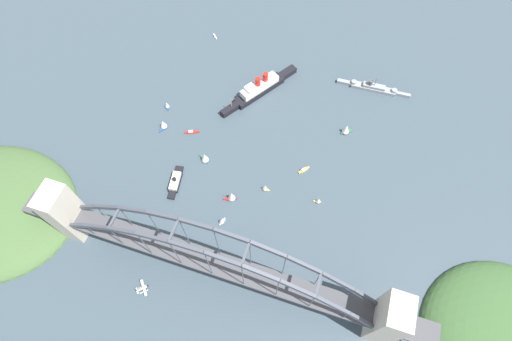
{
  "coord_description": "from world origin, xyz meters",
  "views": [
    {
      "loc": [
        44.5,
        -55.24,
        266.41
      ],
      "look_at": [
        0.0,
        80.44,
        8.0
      ],
      "focal_mm": 27.1,
      "sensor_mm": 36.0,
      "label": 1
    }
  ],
  "objects_px": {
    "ocean_liner": "(260,88)",
    "naval_cruiser": "(373,88)",
    "small_boat_1": "(163,124)",
    "small_boat_0": "(318,200)",
    "seaplane_taxiing_near_bridge": "(143,289)",
    "harbor_ferry_steamer": "(175,181)",
    "small_boat_3": "(167,105)",
    "small_boat_6": "(265,187)",
    "small_boat_9": "(205,157)",
    "harbor_arch_bridge": "(216,262)",
    "small_boat_7": "(231,196)",
    "small_boat_8": "(215,36)",
    "small_boat_5": "(346,129)",
    "small_boat_2": "(304,170)",
    "small_boat_4": "(192,132)",
    "small_boat_10": "(222,221)"
  },
  "relations": [
    {
      "from": "small_boat_0",
      "to": "small_boat_6",
      "type": "xyz_separation_m",
      "value": [
        -41.1,
        -2.41,
        0.57
      ]
    },
    {
      "from": "seaplane_taxiing_near_bridge",
      "to": "small_boat_8",
      "type": "bearing_deg",
      "value": 99.75
    },
    {
      "from": "ocean_liner",
      "to": "naval_cruiser",
      "type": "height_order",
      "value": "ocean_liner"
    },
    {
      "from": "small_boat_2",
      "to": "small_boat_3",
      "type": "xyz_separation_m",
      "value": [
        -128.02,
        23.81,
        2.59
      ]
    },
    {
      "from": "small_boat_4",
      "to": "small_boat_10",
      "type": "distance_m",
      "value": 85.03
    },
    {
      "from": "small_boat_8",
      "to": "small_boat_9",
      "type": "bearing_deg",
      "value": -72.03
    },
    {
      "from": "harbor_ferry_steamer",
      "to": "small_boat_3",
      "type": "bearing_deg",
      "value": 119.33
    },
    {
      "from": "harbor_arch_bridge",
      "to": "ocean_liner",
      "type": "distance_m",
      "value": 164.32
    },
    {
      "from": "ocean_liner",
      "to": "naval_cruiser",
      "type": "relative_size",
      "value": 1.13
    },
    {
      "from": "naval_cruiser",
      "to": "small_boat_2",
      "type": "height_order",
      "value": "naval_cruiser"
    },
    {
      "from": "harbor_arch_bridge",
      "to": "naval_cruiser",
      "type": "bearing_deg",
      "value": 69.95
    },
    {
      "from": "naval_cruiser",
      "to": "small_boat_1",
      "type": "bearing_deg",
      "value": -149.08
    },
    {
      "from": "small_boat_6",
      "to": "harbor_ferry_steamer",
      "type": "bearing_deg",
      "value": -166.5
    },
    {
      "from": "small_boat_3",
      "to": "small_boat_7",
      "type": "height_order",
      "value": "small_boat_7"
    },
    {
      "from": "seaplane_taxiing_near_bridge",
      "to": "small_boat_0",
      "type": "relative_size",
      "value": 1.57
    },
    {
      "from": "small_boat_4",
      "to": "small_boat_8",
      "type": "bearing_deg",
      "value": 101.32
    },
    {
      "from": "harbor_ferry_steamer",
      "to": "small_boat_8",
      "type": "xyz_separation_m",
      "value": [
        -29.05,
        159.08,
        -1.47
      ]
    },
    {
      "from": "small_boat_7",
      "to": "small_boat_3",
      "type": "bearing_deg",
      "value": 141.96
    },
    {
      "from": "small_boat_8",
      "to": "small_boat_5",
      "type": "bearing_deg",
      "value": -26.42
    },
    {
      "from": "small_boat_7",
      "to": "small_boat_5",
      "type": "bearing_deg",
      "value": 51.51
    },
    {
      "from": "naval_cruiser",
      "to": "small_boat_6",
      "type": "relative_size",
      "value": 8.76
    },
    {
      "from": "small_boat_0",
      "to": "small_boat_6",
      "type": "bearing_deg",
      "value": -176.65
    },
    {
      "from": "small_boat_0",
      "to": "small_boat_1",
      "type": "relative_size",
      "value": 0.62
    },
    {
      "from": "small_boat_1",
      "to": "small_boat_8",
      "type": "height_order",
      "value": "small_boat_1"
    },
    {
      "from": "small_boat_0",
      "to": "small_boat_9",
      "type": "relative_size",
      "value": 0.61
    },
    {
      "from": "small_boat_4",
      "to": "small_boat_8",
      "type": "distance_m",
      "value": 113.7
    },
    {
      "from": "small_boat_0",
      "to": "small_boat_3",
      "type": "bearing_deg",
      "value": 162.16
    },
    {
      "from": "seaplane_taxiing_near_bridge",
      "to": "small_boat_7",
      "type": "distance_m",
      "value": 88.27
    },
    {
      "from": "small_boat_5",
      "to": "small_boat_6",
      "type": "bearing_deg",
      "value": -123.73
    },
    {
      "from": "seaplane_taxiing_near_bridge",
      "to": "small_boat_10",
      "type": "xyz_separation_m",
      "value": [
        33.27,
        61.33,
        1.08
      ]
    },
    {
      "from": "naval_cruiser",
      "to": "small_boat_1",
      "type": "height_order",
      "value": "naval_cruiser"
    },
    {
      "from": "ocean_liner",
      "to": "small_boat_4",
      "type": "relative_size",
      "value": 6.09
    },
    {
      "from": "harbor_ferry_steamer",
      "to": "small_boat_8",
      "type": "bearing_deg",
      "value": 100.35
    },
    {
      "from": "seaplane_taxiing_near_bridge",
      "to": "small_boat_1",
      "type": "bearing_deg",
      "value": 108.82
    },
    {
      "from": "seaplane_taxiing_near_bridge",
      "to": "small_boat_2",
      "type": "distance_m",
      "value": 145.7
    },
    {
      "from": "small_boat_5",
      "to": "small_boat_10",
      "type": "xyz_separation_m",
      "value": [
        -69.54,
        -107.03,
        -2.03
      ]
    },
    {
      "from": "small_boat_4",
      "to": "small_boat_5",
      "type": "distance_m",
      "value": 128.16
    },
    {
      "from": "ocean_liner",
      "to": "small_boat_2",
      "type": "relative_size",
      "value": 8.18
    },
    {
      "from": "harbor_ferry_steamer",
      "to": "small_boat_9",
      "type": "distance_m",
      "value": 29.67
    },
    {
      "from": "seaplane_taxiing_near_bridge",
      "to": "small_boat_9",
      "type": "height_order",
      "value": "small_boat_9"
    },
    {
      "from": "small_boat_0",
      "to": "small_boat_6",
      "type": "height_order",
      "value": "small_boat_6"
    },
    {
      "from": "small_boat_2",
      "to": "small_boat_8",
      "type": "distance_m",
      "value": 168.33
    },
    {
      "from": "harbor_arch_bridge",
      "to": "harbor_ferry_steamer",
      "type": "xyz_separation_m",
      "value": [
        -57.06,
        54.91,
        -26.55
      ]
    },
    {
      "from": "small_boat_6",
      "to": "small_boat_0",
      "type": "bearing_deg",
      "value": 3.35
    },
    {
      "from": "small_boat_2",
      "to": "small_boat_5",
      "type": "xyz_separation_m",
      "value": [
        23.62,
        46.06,
        4.22
      ]
    },
    {
      "from": "small_boat_3",
      "to": "small_boat_6",
      "type": "relative_size",
      "value": 1.0
    },
    {
      "from": "small_boat_0",
      "to": "seaplane_taxiing_near_bridge",
      "type": "bearing_deg",
      "value": -134.08
    },
    {
      "from": "small_boat_0",
      "to": "small_boat_2",
      "type": "distance_m",
      "value": 28.63
    },
    {
      "from": "seaplane_taxiing_near_bridge",
      "to": "small_boat_4",
      "type": "bearing_deg",
      "value": 98.37
    },
    {
      "from": "naval_cruiser",
      "to": "harbor_ferry_steamer",
      "type": "relative_size",
      "value": 2.24
    }
  ]
}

